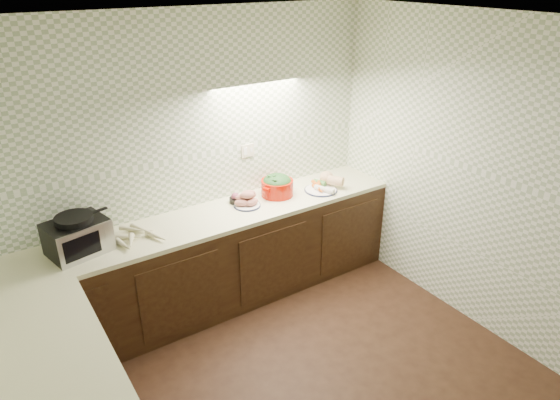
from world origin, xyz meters
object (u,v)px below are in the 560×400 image
sweet_potato_plate (247,200)px  dutch_oven (277,185)px  onion_bowl (236,199)px  veg_plate (324,183)px  parsnip_pile (138,236)px  toaster_oven (77,236)px

sweet_potato_plate → dutch_oven: 0.36m
onion_bowl → veg_plate: veg_plate is taller
parsnip_pile → dutch_oven: 1.40m
veg_plate → dutch_oven: bearing=167.4°
sweet_potato_plate → veg_plate: 0.83m
parsnip_pile → dutch_oven: bearing=4.0°
toaster_oven → veg_plate: (2.30, -0.07, -0.09)m
toaster_oven → onion_bowl: 1.43m
toaster_oven → onion_bowl: (1.42, 0.11, -0.10)m
parsnip_pile → veg_plate: veg_plate is taller
veg_plate → toaster_oven: bearing=178.4°
sweet_potato_plate → dutch_oven: dutch_oven is taller
onion_bowl → veg_plate: (0.88, -0.18, 0.02)m
parsnip_pile → veg_plate: size_ratio=0.87×
toaster_oven → veg_plate: toaster_oven is taller
parsnip_pile → veg_plate: (1.87, -0.01, 0.02)m
parsnip_pile → dutch_oven: dutch_oven is taller
sweet_potato_plate → onion_bowl: 0.13m
dutch_oven → veg_plate: 0.49m
sweet_potato_plate → dutch_oven: bearing=7.1°
parsnip_pile → onion_bowl: (0.99, 0.17, 0.00)m
onion_bowl → veg_plate: 0.90m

